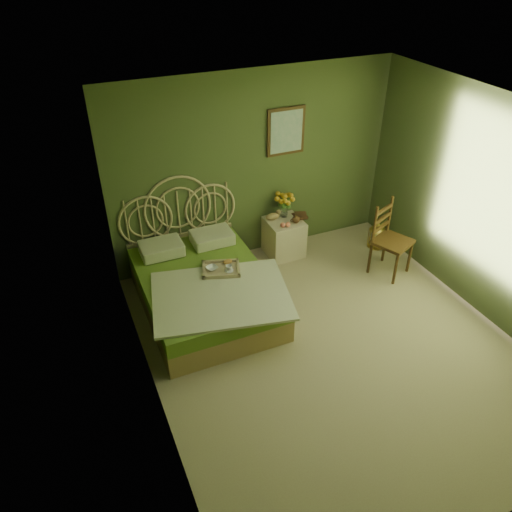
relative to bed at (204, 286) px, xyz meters
name	(u,v)px	position (x,y,z in m)	size (l,w,h in m)	color
floor	(332,347)	(1.10, -1.29, -0.30)	(4.50, 4.50, 0.00)	tan
ceiling	(358,125)	(1.10, -1.29, 2.30)	(4.50, 4.50, 0.00)	silver
wall_back	(254,168)	(1.10, 0.96, 1.00)	(4.00, 4.00, 0.00)	#49562D
wall_left	(146,302)	(-0.90, -1.29, 1.00)	(4.50, 4.50, 0.00)	#49562D
wall_right	(495,213)	(3.10, -1.29, 1.00)	(4.50, 4.50, 0.00)	#49562D
wall_art	(286,131)	(1.54, 0.93, 1.45)	(0.54, 0.04, 0.64)	#3B2510
bed	(204,286)	(0.00, 0.00, 0.00)	(1.75, 2.21, 1.37)	#9E7E4F
nightstand	(284,232)	(1.45, 0.70, 0.05)	(0.49, 0.50, 0.97)	beige
chair	(390,234)	(2.56, -0.23, 0.27)	(0.60, 0.60, 1.03)	#3B2510
birdcage	(377,235)	(2.80, 0.31, -0.11)	(0.25, 0.25, 0.38)	gold
book_lower	(295,217)	(1.62, 0.71, 0.25)	(0.16, 0.21, 0.02)	#381E0F
book_upper	(295,216)	(1.62, 0.71, 0.27)	(0.17, 0.23, 0.02)	#472819
cereal_bowl	(212,268)	(0.12, -0.01, 0.24)	(0.14, 0.14, 0.03)	white
coffee_cup	(229,268)	(0.30, -0.12, 0.27)	(0.08, 0.08, 0.07)	white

